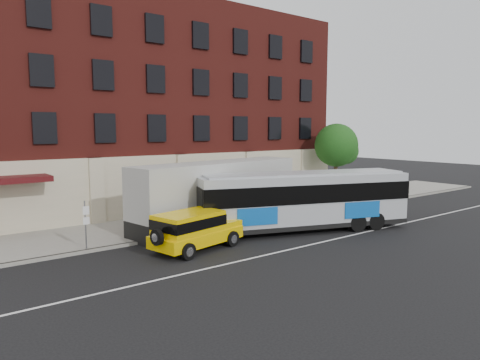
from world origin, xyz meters
TOP-DOWN VIEW (x-y plane):
  - ground at (0.00, 0.00)m, footprint 120.00×120.00m
  - sidewalk at (0.00, 9.00)m, footprint 60.00×6.00m
  - kerb at (0.00, 6.00)m, footprint 60.00×0.25m
  - lane_line at (0.00, 0.50)m, footprint 60.00×0.12m
  - building at (-0.01, 16.92)m, footprint 30.00×12.10m
  - sign_pole at (-8.50, 6.15)m, footprint 0.30×0.20m
  - street_tree at (13.54, 9.48)m, footprint 3.60×3.60m
  - city_bus at (3.01, 2.96)m, footprint 12.65×6.67m
  - yellow_suv at (-4.23, 3.29)m, footprint 5.14×2.96m
  - shipping_container at (-0.21, 6.96)m, footprint 12.04×4.41m

SIDE VIEW (x-z plane):
  - ground at x=0.00m, z-range 0.00..0.00m
  - lane_line at x=0.00m, z-range 0.00..0.01m
  - sidewalk at x=0.00m, z-range 0.00..0.15m
  - kerb at x=0.00m, z-range 0.00..0.15m
  - yellow_suv at x=-4.23m, z-range 0.14..2.05m
  - sign_pole at x=-8.50m, z-range 0.20..2.70m
  - city_bus at x=3.01m, z-range 0.18..3.60m
  - shipping_container at x=-0.21m, z-range -0.02..3.91m
  - street_tree at x=13.54m, z-range 1.31..7.51m
  - building at x=-0.01m, z-range 0.08..15.08m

